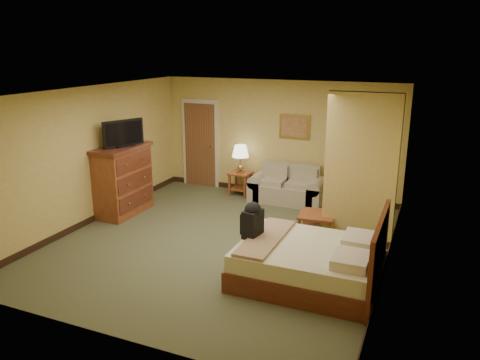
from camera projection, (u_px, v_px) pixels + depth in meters
The scene contains 17 objects.
floor at pixel (222, 242), 8.19m from camera, with size 6.00×6.00×0.00m, color #4D5134.
ceiling at pixel (220, 92), 7.46m from camera, with size 6.00×6.00×0.00m, color white.
back_wall at pixel (278, 139), 10.48m from camera, with size 5.50×0.02×2.60m, color tan.
left_wall at pixel (90, 156), 8.85m from camera, with size 0.02×6.00×2.60m, color tan.
right_wall at pixel (392, 190), 6.80m from camera, with size 0.02×6.00×2.60m, color tan.
partition at pixel (361, 170), 7.84m from camera, with size 1.20×0.15×2.60m, color tan.
door at pixel (200, 144), 11.25m from camera, with size 0.94×0.16×2.10m.
baseboard at pixel (277, 192), 10.82m from camera, with size 5.50×0.02×0.12m, color black.
loveseat at pixel (287, 190), 10.24m from camera, with size 1.61×0.75×0.81m.
side_table at pixel (240, 180), 10.72m from camera, with size 0.48×0.48×0.52m.
table_lamp at pixel (240, 152), 10.54m from camera, with size 0.38×0.38×0.63m.
coffee_table at pixel (317, 220), 8.42m from camera, with size 0.69×0.69×0.41m.
wall_picture at pixel (294, 127), 10.23m from camera, with size 0.69×0.04×0.54m.
dresser at pixel (123, 180), 9.42m from camera, with size 0.69×1.31×1.40m.
tv at pixel (123, 134), 9.12m from camera, with size 0.40×0.82×0.53m.
bed at pixel (313, 262), 6.74m from camera, with size 2.04×1.73×1.12m.
backpack at pixel (253, 219), 6.93m from camera, with size 0.26×0.35×0.55m.
Camera 1 is at (3.24, -6.84, 3.32)m, focal length 35.00 mm.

